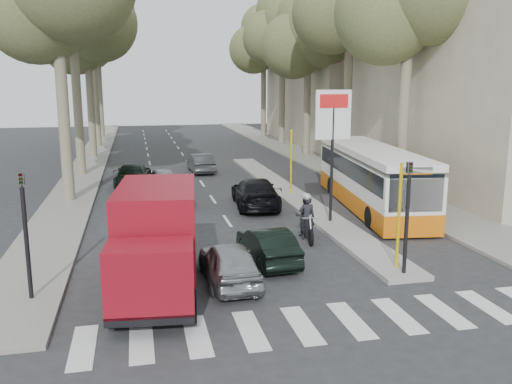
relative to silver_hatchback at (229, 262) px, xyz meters
The scene contains 27 objects.
ground 2.27m from the silver_hatchback, 19.47° to the left, with size 120.00×120.00×0.00m, color #28282B.
sidewalk_right 27.86m from the silver_hatchback, 67.49° to the left, with size 3.20×70.00×0.12m, color gray.
median_left 29.34m from the silver_hatchback, 101.68° to the left, with size 2.40×64.00×0.12m, color gray.
traffic_island 12.89m from the silver_hatchback, 65.64° to the left, with size 1.50×26.00×0.16m, color gray.
building_near 23.25m from the silver_hatchback, 35.94° to the left, with size 11.00×18.00×18.00m, color beige.
building_far 39.61m from the silver_hatchback, 63.18° to the left, with size 11.00×20.00×16.00m, color #B7A88E.
billboard 8.39m from the silver_hatchback, 47.16° to the left, with size 1.50×12.10×5.60m.
traffic_light_island 5.68m from the silver_hatchback, ahead, with size 0.16×0.41×3.60m.
traffic_light_left 5.85m from the silver_hatchback, behind, with size 0.16×0.41×3.60m.
tree_l_c 30.87m from the silver_hatchback, 101.20° to the left, with size 7.40×7.20×13.71m.
tree_l_d 38.92m from the silver_hatchback, 98.97° to the left, with size 7.40×7.20×15.66m.
tree_l_e 46.34m from the silver_hatchback, 97.51° to the left, with size 7.40×7.20×14.49m.
tree_r_c 30.42m from the silver_hatchback, 67.55° to the left, with size 7.40×7.20×13.32m.
tree_r_d 38.05m from the silver_hatchback, 72.20° to the left, with size 7.40×7.20×14.88m.
tree_r_e 45.36m from the silver_hatchback, 75.24° to the left, with size 7.40×7.20×14.10m.
silver_hatchback is the anchor object (origin of this frame).
dark_hatchback 2.20m from the silver_hatchback, 44.89° to the left, with size 1.25×3.58×1.18m, color black.
queue_car_a 11.31m from the silver_hatchback, 97.31° to the left, with size 2.16×4.68×1.30m, color #4F5357.
queue_car_b 10.02m from the silver_hatchback, 73.05° to the left, with size 1.97×4.85×1.41m, color black.
queue_car_c 15.25m from the silver_hatchback, 94.57° to the left, with size 1.41×3.51×1.20m, color #95989C.
queue_car_d 20.32m from the silver_hatchback, 85.60° to the left, with size 1.33×3.81×1.26m, color #44464B.
queue_car_e 16.71m from the silver_hatchback, 99.66° to the left, with size 1.84×4.53×1.31m, color black.
red_truck 2.36m from the silver_hatchback, 169.73° to the right, with size 2.68×5.83×3.01m.
city_bus 11.72m from the silver_hatchback, 45.04° to the left, with size 3.70×11.23×2.90m.
motorcycle 5.39m from the silver_hatchback, 47.20° to the left, with size 0.84×2.13×1.81m.
pedestrian_near 12.89m from the silver_hatchback, 34.12° to the left, with size 0.90×0.44×1.54m, color #392F46.
pedestrian_far 17.10m from the silver_hatchback, 52.15° to the left, with size 1.03×0.46×1.60m, color brown.
Camera 1 is at (-4.62, -15.94, 5.93)m, focal length 38.00 mm.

